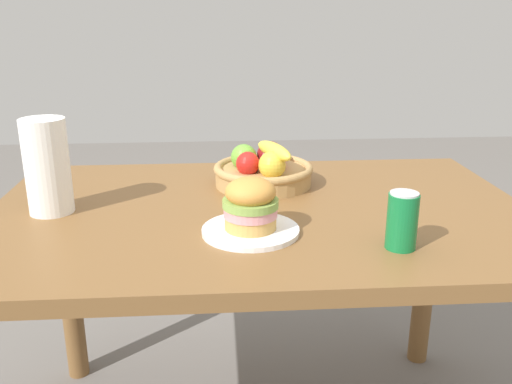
% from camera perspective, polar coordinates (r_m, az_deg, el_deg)
% --- Properties ---
extents(dining_table, '(1.40, 0.90, 0.75)m').
position_cam_1_polar(dining_table, '(1.47, 0.40, -5.34)').
color(dining_table, brown).
rests_on(dining_table, ground_plane).
extents(plate, '(0.23, 0.23, 0.01)m').
position_cam_1_polar(plate, '(1.27, -0.56, -4.01)').
color(plate, white).
rests_on(plate, dining_table).
extents(sandwich, '(0.13, 0.13, 0.12)m').
position_cam_1_polar(sandwich, '(1.25, -0.57, -1.22)').
color(sandwich, tan).
rests_on(sandwich, plate).
extents(soda_can, '(0.07, 0.07, 0.13)m').
position_cam_1_polar(soda_can, '(1.21, 14.91, -2.89)').
color(soda_can, '#147238').
rests_on(soda_can, dining_table).
extents(fruit_basket, '(0.29, 0.29, 0.14)m').
position_cam_1_polar(fruit_basket, '(1.60, 0.79, 2.38)').
color(fruit_basket, tan).
rests_on(fruit_basket, dining_table).
extents(paper_towel_roll, '(0.11, 0.11, 0.24)m').
position_cam_1_polar(paper_towel_roll, '(1.46, -20.83, 2.49)').
color(paper_towel_roll, white).
rests_on(paper_towel_roll, dining_table).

